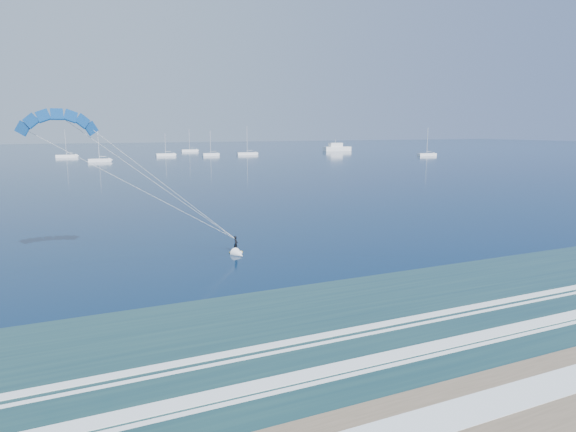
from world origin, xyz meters
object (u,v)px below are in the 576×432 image
at_px(motor_yacht, 337,148).
at_px(sailboat_3, 99,160).
at_px(sailboat_6, 427,154).
at_px(sailboat_8, 166,155).
at_px(sailboat_4, 190,150).
at_px(sailboat_2, 67,156).
at_px(sailboat_5, 247,153).
at_px(sailboat_7, 211,154).
at_px(kitesurfer_rig, 153,181).

bearing_deg(motor_yacht, sailboat_3, -160.77).
relative_size(sailboat_6, sailboat_8, 1.27).
distance_m(sailboat_4, sailboat_8, 43.58).
xyz_separation_m(sailboat_2, sailboat_5, (77.74, -12.10, 0.01)).
bearing_deg(sailboat_4, sailboat_3, -126.64).
xyz_separation_m(sailboat_3, sailboat_7, (49.94, 24.70, 0.01)).
bearing_deg(sailboat_8, sailboat_4, 61.68).
height_order(sailboat_2, sailboat_7, sailboat_2).
bearing_deg(sailboat_7, sailboat_8, 161.80).
bearing_deg(sailboat_2, kitesurfer_rig, -89.66).
relative_size(kitesurfer_rig, sailboat_3, 1.80).
bearing_deg(sailboat_3, sailboat_6, -7.26).
bearing_deg(sailboat_3, kitesurfer_rig, -93.25).
bearing_deg(sailboat_2, sailboat_3, -74.83).
relative_size(kitesurfer_rig, sailboat_5, 1.52).
bearing_deg(kitesurfer_rig, sailboat_6, 43.30).
bearing_deg(sailboat_2, sailboat_8, -8.37).
height_order(kitesurfer_rig, sailboat_5, kitesurfer_rig).
distance_m(sailboat_2, sailboat_8, 41.36).
relative_size(sailboat_5, sailboat_7, 1.18).
bearing_deg(sailboat_3, sailboat_4, 53.36).
xyz_separation_m(kitesurfer_rig, motor_yacht, (136.51, 200.94, -5.88)).
bearing_deg(sailboat_8, motor_yacht, 7.97).
height_order(sailboat_6, sailboat_8, sailboat_6).
relative_size(kitesurfer_rig, motor_yacht, 1.28).
xyz_separation_m(motor_yacht, sailboat_6, (10.78, -62.16, -1.04)).
relative_size(sailboat_2, sailboat_3, 1.04).
relative_size(motor_yacht, sailboat_7, 1.40).
bearing_deg(sailboat_6, sailboat_3, 172.74).
relative_size(motor_yacht, sailboat_4, 1.33).
distance_m(sailboat_3, sailboat_8, 43.74).
distance_m(sailboat_2, sailboat_7, 61.22).
bearing_deg(sailboat_2, sailboat_6, -20.21).
bearing_deg(sailboat_6, kitesurfer_rig, -136.70).
xyz_separation_m(sailboat_2, sailboat_8, (40.92, -6.02, -0.02)).
height_order(sailboat_7, sailboat_8, sailboat_7).
distance_m(motor_yacht, sailboat_3, 135.18).
distance_m(sailboat_2, sailboat_3, 38.33).
bearing_deg(sailboat_6, motor_yacht, 99.84).
bearing_deg(sailboat_5, sailboat_2, 171.15).
bearing_deg(motor_yacht, sailboat_8, -172.03).
height_order(motor_yacht, sailboat_4, sailboat_4).
distance_m(sailboat_4, sailboat_6, 122.91).
xyz_separation_m(sailboat_2, sailboat_7, (59.98, -12.29, 0.01)).
distance_m(sailboat_6, sailboat_7, 98.08).
bearing_deg(motor_yacht, sailboat_4, 161.94).
xyz_separation_m(kitesurfer_rig, sailboat_2, (-1.15, 193.42, -6.93)).
height_order(sailboat_2, sailboat_3, sailboat_2).
xyz_separation_m(motor_yacht, sailboat_8, (-96.75, -13.55, -1.07)).
bearing_deg(sailboat_8, kitesurfer_rig, -101.98).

